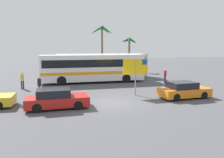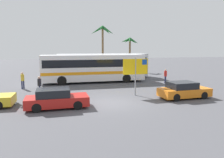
# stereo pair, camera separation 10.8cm
# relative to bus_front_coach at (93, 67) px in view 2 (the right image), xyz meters

# --- Properties ---
(ground) EXTENTS (120.00, 120.00, 0.00)m
(ground) POSITION_rel_bus_front_coach_xyz_m (-0.13, -9.70, -1.78)
(ground) COLOR #4C4C51
(bus_front_coach) EXTENTS (11.65, 2.66, 3.17)m
(bus_front_coach) POSITION_rel_bus_front_coach_xyz_m (0.00, 0.00, 0.00)
(bus_front_coach) COLOR white
(bus_front_coach) RESTS_ON ground
(bus_rear_coach) EXTENTS (11.65, 2.66, 3.17)m
(bus_rear_coach) POSITION_rel_bus_front_coach_xyz_m (1.73, 3.25, 0.00)
(bus_rear_coach) COLOR silver
(bus_rear_coach) RESTS_ON ground
(ferry_sign) EXTENTS (2.20, 0.17, 3.20)m
(ferry_sign) POSITION_rel_bus_front_coach_xyz_m (2.43, -7.70, 0.54)
(ferry_sign) COLOR gray
(ferry_sign) RESTS_ON ground
(car_red) EXTENTS (4.18, 1.86, 1.32)m
(car_red) POSITION_rel_bus_front_coach_xyz_m (-4.11, -10.18, -1.15)
(car_red) COLOR red
(car_red) RESTS_ON ground
(car_orange) EXTENTS (4.14, 2.03, 1.32)m
(car_orange) POSITION_rel_bus_front_coach_xyz_m (5.82, -9.57, -1.15)
(car_orange) COLOR orange
(car_orange) RESTS_ON ground
(pedestrian_crossing_lot) EXTENTS (0.32, 0.32, 1.66)m
(pedestrian_crossing_lot) POSITION_rel_bus_front_coach_xyz_m (-7.34, -2.48, -0.81)
(pedestrian_crossing_lot) COLOR #1E2347
(pedestrian_crossing_lot) RESTS_ON ground
(pedestrian_by_bus) EXTENTS (0.32, 0.32, 1.62)m
(pedestrian_by_bus) POSITION_rel_bus_front_coach_xyz_m (-5.52, -5.75, -0.83)
(pedestrian_by_bus) COLOR #1E2347
(pedestrian_by_bus) RESTS_ON ground
(pedestrian_near_sign) EXTENTS (0.32, 0.32, 1.60)m
(pedestrian_near_sign) POSITION_rel_bus_front_coach_xyz_m (7.80, -2.54, -0.85)
(pedestrian_near_sign) COLOR #1E2347
(pedestrian_near_sign) RESTS_ON ground
(palm_tree_seaside) EXTENTS (2.93, 2.91, 5.58)m
(palm_tree_seaside) POSITION_rel_bus_front_coach_xyz_m (7.69, 10.25, 2.78)
(palm_tree_seaside) COLOR brown
(palm_tree_seaside) RESTS_ON ground
(palm_tree_inland) EXTENTS (4.03, 4.09, 7.35)m
(palm_tree_inland) POSITION_rel_bus_front_coach_xyz_m (2.98, 9.50, 4.21)
(palm_tree_inland) COLOR brown
(palm_tree_inland) RESTS_ON ground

